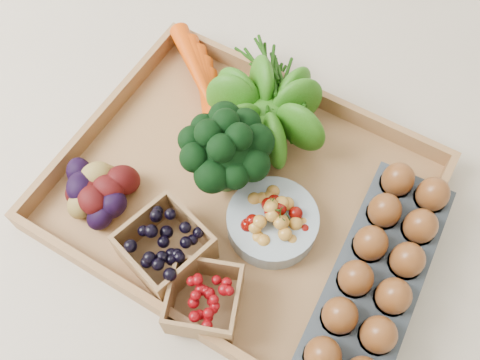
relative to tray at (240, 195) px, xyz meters
The scene contains 10 objects.
ground 0.01m from the tray, ahead, with size 4.00×4.00×0.00m, color beige.
tray is the anchor object (origin of this frame).
carrots 0.17m from the tray, 139.10° to the left, with size 0.23×0.17×0.06m, color #D64205, non-canonical shape.
lettuce 0.15m from the tray, 100.05° to the left, with size 0.13×0.13×0.13m, color #224A0B.
broccoli 0.07m from the tray, 164.23° to the left, with size 0.14×0.14×0.11m, color black, non-canonical shape.
cherry_bowl 0.08m from the tray, 19.38° to the right, with size 0.14×0.14×0.04m, color #8C9EA5.
egg_carton 0.24m from the tray, ahead, with size 0.12×0.34×0.04m, color #3C454D.
potatoes 0.23m from the tray, 147.15° to the right, with size 0.14×0.14×0.08m, color #380909, non-canonical shape.
punnet_blackberry 0.16m from the tray, 104.81° to the right, with size 0.11×0.11×0.07m, color black.
punnet_raspberry 0.19m from the tray, 74.82° to the right, with size 0.10×0.10×0.07m, color #660408.
Camera 1 is at (0.20, -0.33, 0.77)m, focal length 40.00 mm.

